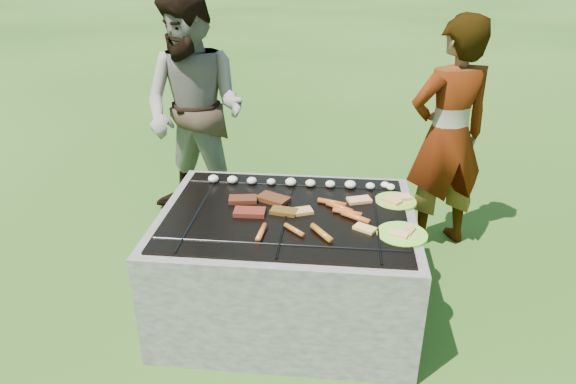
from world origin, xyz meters
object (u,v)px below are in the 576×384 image
object	(u,v)px
fire_pit	(287,266)
plate_near	(402,234)
plate_far	(396,201)
bystander	(195,112)
cook	(448,137)

from	to	relation	value
fire_pit	plate_near	size ratio (longest dim) A/B	4.11
fire_pit	plate_near	distance (m)	0.67
plate_far	bystander	world-z (taller)	bystander
bystander	fire_pit	bearing A→B (deg)	-35.89
plate_near	bystander	size ratio (longest dim) A/B	0.20
plate_far	plate_near	bearing A→B (deg)	-90.29
cook	plate_near	bearing A→B (deg)	48.79
fire_pit	bystander	size ratio (longest dim) A/B	0.81
plate_far	bystander	distance (m)	1.59
fire_pit	plate_far	distance (m)	0.68
fire_pit	cook	size ratio (longest dim) A/B	0.87
fire_pit	bystander	distance (m)	1.40
cook	plate_far	bearing A→B (deg)	39.74
plate_far	bystander	xyz separation A→B (m)	(-1.31, 0.87, 0.19)
fire_pit	plate_near	bearing A→B (deg)	-16.49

